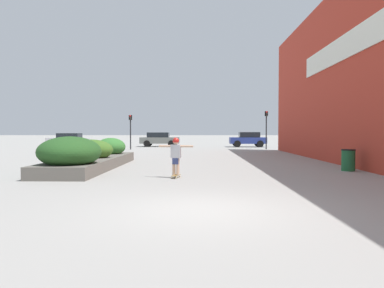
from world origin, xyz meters
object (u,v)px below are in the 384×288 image
at_px(skateboard, 176,176).
at_px(traffic_light_left, 130,126).
at_px(car_rightmost, 248,139).
at_px(traffic_light_right, 266,123).
at_px(car_leftmost, 68,140).
at_px(car_center_right, 159,139).
at_px(skateboarder, 176,152).
at_px(trash_bin, 348,160).
at_px(car_center_left, 341,139).

bearing_deg(skateboard, traffic_light_left, 116.52).
height_order(car_rightmost, traffic_light_right, traffic_light_right).
xyz_separation_m(skateboard, car_rightmost, (6.07, 26.74, 0.76)).
bearing_deg(car_leftmost, car_center_right, -78.87).
distance_m(skateboarder, traffic_light_left, 21.68).
distance_m(car_center_right, traffic_light_right, 12.17).
bearing_deg(traffic_light_left, trash_bin, -55.42).
relative_size(car_leftmost, car_center_right, 0.96).
bearing_deg(car_center_left, trash_bin, -19.97).
bearing_deg(trash_bin, car_rightmost, 92.60).
height_order(car_center_left, traffic_light_left, traffic_light_left).
distance_m(car_center_right, traffic_light_left, 6.87).
bearing_deg(trash_bin, skateboarder, -160.64).
xyz_separation_m(skateboard, traffic_light_right, (7.10, 21.67, 2.34)).
relative_size(car_leftmost, traffic_light_left, 1.28).
xyz_separation_m(car_center_left, traffic_light_left, (-21.84, -6.76, 1.35)).
height_order(skateboarder, car_center_left, car_center_left).
distance_m(car_leftmost, traffic_light_right, 20.46).
relative_size(skateboard, trash_bin, 0.74).
bearing_deg(trash_bin, car_center_right, 113.30).
height_order(skateboard, car_rightmost, car_rightmost).
distance_m(skateboarder, car_rightmost, 27.42).
relative_size(car_rightmost, traffic_light_right, 1.09).
relative_size(skateboard, car_leftmost, 0.17).
height_order(skateboard, traffic_light_right, traffic_light_right).
relative_size(skateboarder, traffic_light_right, 0.38).
xyz_separation_m(car_center_left, car_rightmost, (-10.25, -0.95, -0.00)).
bearing_deg(car_center_right, car_rightmost, 86.26).
height_order(skateboard, car_center_left, car_center_left).
distance_m(skateboard, trash_bin, 7.61).
height_order(skateboarder, car_rightmost, car_rightmost).
distance_m(skateboard, traffic_light_left, 21.75).
bearing_deg(car_center_left, skateboarder, -30.51).
height_order(car_rightmost, traffic_light_left, traffic_light_left).
xyz_separation_m(car_leftmost, traffic_light_left, (7.40, -4.59, 1.40)).
relative_size(trash_bin, car_center_right, 0.22).
xyz_separation_m(car_center_right, car_rightmost, (9.60, -0.63, 0.01)).
bearing_deg(car_rightmost, trash_bin, -177.40).
bearing_deg(car_leftmost, car_center_left, -85.75).
xyz_separation_m(car_rightmost, traffic_light_left, (-11.59, -5.81, 1.35)).
bearing_deg(traffic_light_left, skateboarder, -75.22).
distance_m(skateboarder, traffic_light_right, 22.85).
relative_size(car_leftmost, car_center_left, 0.97).
relative_size(car_center_left, car_center_right, 0.99).
bearing_deg(car_rightmost, traffic_light_right, -168.46).
xyz_separation_m(skateboard, trash_bin, (7.17, 2.52, 0.39)).
xyz_separation_m(skateboard, car_leftmost, (-12.93, 25.52, 0.71)).
xyz_separation_m(trash_bin, car_leftmost, (-20.10, 23.00, 0.32)).
bearing_deg(car_center_right, car_leftmost, -78.87).
relative_size(trash_bin, traffic_light_left, 0.29).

